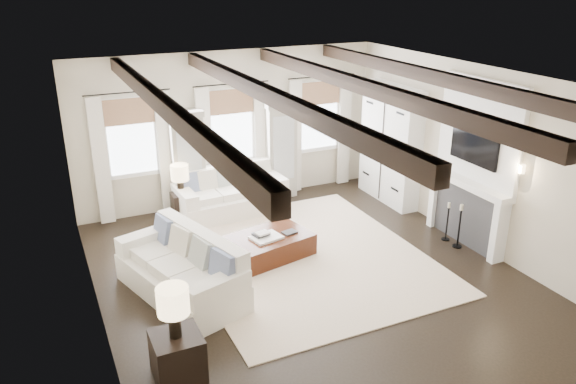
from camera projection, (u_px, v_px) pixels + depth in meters
name	position (u px, v px, depth m)	size (l,w,h in m)	color
ground	(312.00, 278.00, 9.12)	(7.50, 7.50, 0.00)	black
room_shell	(329.00, 147.00, 9.47)	(6.54, 7.54, 3.22)	beige
area_rug	(305.00, 257.00, 9.78)	(3.91, 4.66, 0.02)	beige
sofa_back	(229.00, 195.00, 11.49)	(2.27, 1.13, 0.95)	white
sofa_left	(184.00, 271.00, 8.55)	(1.65, 2.48, 0.98)	white
ottoman	(266.00, 247.00, 9.73)	(1.51, 0.94, 0.40)	black
tray	(266.00, 238.00, 9.57)	(0.50, 0.38, 0.04)	white
book_lower	(261.00, 234.00, 9.61)	(0.26, 0.20, 0.04)	#262628
book_upper	(263.00, 233.00, 9.56)	(0.22, 0.17, 0.03)	beige
book_loose	(290.00, 232.00, 9.77)	(0.24, 0.18, 0.03)	#262628
side_table_front	(178.00, 356.00, 6.81)	(0.59, 0.59, 0.59)	black
lamp_front	(173.00, 304.00, 6.54)	(0.38, 0.38, 0.66)	black
side_table_back	(182.00, 207.00, 11.13)	(0.38, 0.38, 0.58)	black
lamp_back	(180.00, 174.00, 10.88)	(0.35, 0.35, 0.60)	black
candlestick_near	(459.00, 230.00, 10.04)	(0.17, 0.17, 0.83)	black
candlestick_far	(447.00, 225.00, 10.32)	(0.15, 0.15, 0.74)	black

